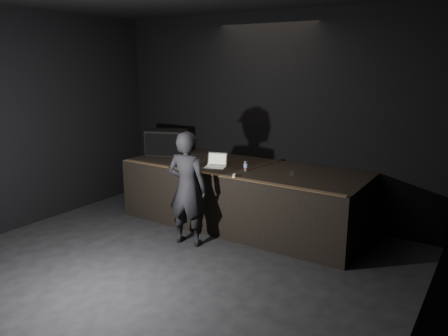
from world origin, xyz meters
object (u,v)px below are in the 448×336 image
object	(u,v)px
stage_monitor	(167,142)
person	(187,189)
laptop	(216,163)
beer_can	(246,166)
stage_riser	(243,196)

from	to	relation	value
stage_monitor	person	bearing A→B (deg)	-61.10
stage_monitor	laptop	distance (m)	1.37
laptop	beer_can	xyz separation A→B (m)	(0.54, 0.04, 0.02)
stage_riser	beer_can	xyz separation A→B (m)	(0.18, -0.23, 0.58)
stage_monitor	person	distance (m)	1.87
laptop	person	xyz separation A→B (m)	(0.07, -0.86, -0.20)
laptop	beer_can	distance (m)	0.54
stage_monitor	person	size ratio (longest dim) A/B	0.47
stage_riser	laptop	world-z (taller)	laptop
beer_can	stage_monitor	bearing A→B (deg)	171.37
stage_monitor	beer_can	world-z (taller)	stage_monitor
stage_riser	stage_monitor	distance (m)	1.82
laptop	person	distance (m)	0.89
stage_riser	stage_monitor	xyz separation A→B (m)	(-1.67, 0.05, 0.73)
stage_riser	beer_can	bearing A→B (deg)	-50.91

